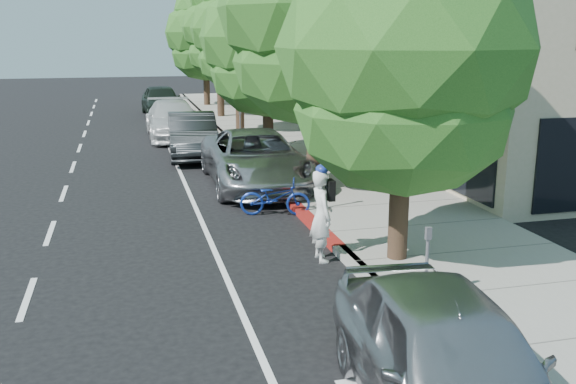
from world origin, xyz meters
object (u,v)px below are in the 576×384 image
object	(u,v)px
dark_suv_far	(161,100)
white_pickup	(173,120)
street_tree_4	(219,29)
dark_sedan	(192,135)
street_tree_5	(205,34)
near_car_a	(448,362)
street_tree_1	(315,12)
silver_suv	(256,159)
street_tree_2	(267,40)
pedestrian	(331,127)
bicycle	(275,197)
street_tree_3	(238,31)
cyclist	(322,216)
street_tree_0	(406,53)

from	to	relation	value
dark_suv_far	white_pickup	bearing A→B (deg)	-92.91
street_tree_4	dark_sedan	xyz separation A→B (m)	(-2.75, -11.07, -3.99)
street_tree_5	dark_sedan	distance (m)	17.69
dark_suv_far	near_car_a	distance (m)	31.67
street_tree_1	dark_sedan	size ratio (longest dim) A/B	1.68
street_tree_4	silver_suv	world-z (taller)	street_tree_4
street_tree_1	street_tree_2	bearing A→B (deg)	90.00
street_tree_4	dark_suv_far	size ratio (longest dim) A/B	1.50
dark_sedan	pedestrian	world-z (taller)	pedestrian
street_tree_1	street_tree_5	bearing A→B (deg)	90.00
bicycle	silver_suv	xyz separation A→B (m)	(0.18, 3.33, 0.38)
street_tree_5	bicycle	distance (m)	26.20
street_tree_3	street_tree_4	xyz separation A→B (m)	(0.00, 6.00, 0.11)
street_tree_4	near_car_a	xyz separation A→B (m)	(-1.71, -29.31, -3.98)
dark_sedan	white_pickup	distance (m)	4.84
cyclist	dark_sedan	xyz separation A→B (m)	(-1.33, 12.31, -0.13)
street_tree_5	dark_suv_far	world-z (taller)	street_tree_5
bicycle	dark_sedan	xyz separation A→B (m)	(-1.18, 8.76, 0.35)
street_tree_5	street_tree_3	bearing A→B (deg)	-90.00
near_car_a	street_tree_5	bearing A→B (deg)	92.84
street_tree_2	dark_sedan	world-z (taller)	street_tree_2
street_tree_1	cyclist	size ratio (longest dim) A/B	4.41
street_tree_2	cyclist	distance (m)	11.97
street_tree_0	pedestrian	bearing A→B (deg)	78.22
white_pickup	street_tree_5	bearing A→B (deg)	75.45
street_tree_3	white_pickup	distance (m)	4.97
pedestrian	street_tree_5	bearing A→B (deg)	-79.12
white_pickup	near_car_a	size ratio (longest dim) A/B	1.16
white_pickup	dark_suv_far	distance (m)	8.57
street_tree_1	white_pickup	world-z (taller)	street_tree_1
street_tree_3	near_car_a	world-z (taller)	street_tree_3
street_tree_2	dark_suv_far	bearing A→B (deg)	102.20
dark_suv_far	pedestrian	xyz separation A→B (m)	(5.65, -14.12, 0.20)
street_tree_5	near_car_a	distance (m)	35.55
street_tree_5	silver_suv	world-z (taller)	street_tree_5
pedestrian	dark_sedan	bearing A→B (deg)	-5.03
white_pickup	street_tree_0	bearing A→B (deg)	-80.44
street_tree_0	cyclist	xyz separation A→B (m)	(-1.43, 0.62, -3.27)
street_tree_2	silver_suv	bearing A→B (deg)	-107.28
white_pickup	street_tree_3	bearing A→B (deg)	4.03
near_car_a	street_tree_2	bearing A→B (deg)	89.96
street_tree_2	cyclist	world-z (taller)	street_tree_2
street_tree_1	street_tree_2	world-z (taller)	street_tree_1
silver_suv	bicycle	bearing A→B (deg)	-92.03
dark_suv_far	dark_sedan	bearing A→B (deg)	-91.42
street_tree_2	street_tree_5	world-z (taller)	street_tree_5
white_pickup	dark_suv_far	size ratio (longest dim) A/B	1.12
dark_suv_far	cyclist	bearing A→B (deg)	-89.18
street_tree_2	near_car_a	bearing A→B (deg)	-95.65
street_tree_3	silver_suv	distance (m)	11.27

